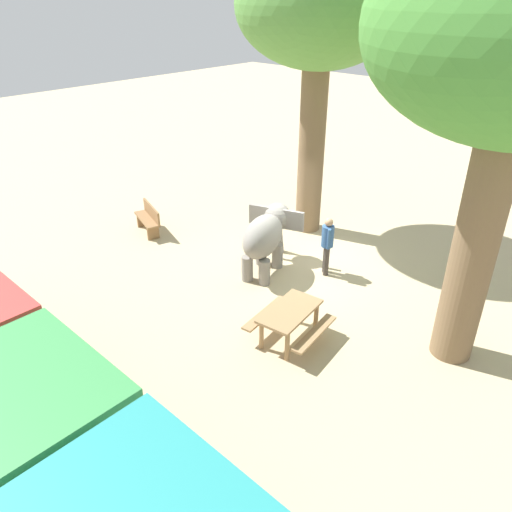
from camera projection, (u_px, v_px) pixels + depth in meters
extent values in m
plane|color=tan|center=(298.00, 264.00, 13.59)|extent=(60.00, 60.00, 0.00)
cylinder|color=gray|center=(261.00, 252.00, 13.49)|extent=(0.30, 0.30, 0.69)
cylinder|color=gray|center=(277.00, 256.00, 13.33)|extent=(0.30, 0.30, 0.69)
cylinder|color=gray|center=(247.00, 268.00, 12.72)|extent=(0.30, 0.30, 0.69)
cylinder|color=gray|center=(264.00, 272.00, 12.56)|extent=(0.30, 0.30, 0.69)
ellipsoid|color=gray|center=(263.00, 236.00, 12.66)|extent=(1.42, 1.93, 1.04)
sphere|color=gray|center=(277.00, 216.00, 13.46)|extent=(0.74, 0.74, 0.74)
cone|color=gray|center=(280.00, 233.00, 14.00)|extent=(0.23, 0.23, 1.16)
cube|color=gray|center=(260.00, 215.00, 13.53)|extent=(0.60, 0.29, 0.55)
cube|color=gray|center=(293.00, 221.00, 13.20)|extent=(0.60, 0.29, 0.55)
cylinder|color=#3F3833|center=(326.00, 261.00, 12.92)|extent=(0.14, 0.14, 0.82)
cylinder|color=#3F3833|center=(325.00, 258.00, 13.07)|extent=(0.14, 0.14, 0.82)
cylinder|color=#33598C|center=(328.00, 236.00, 12.66)|extent=(0.32, 0.32, 0.58)
sphere|color=tan|center=(329.00, 222.00, 12.46)|extent=(0.22, 0.22, 0.22)
cylinder|color=#33598C|center=(329.00, 239.00, 12.47)|extent=(0.09, 0.09, 0.55)
cylinder|color=#33598C|center=(327.00, 232.00, 12.83)|extent=(0.09, 0.09, 0.55)
cylinder|color=brown|center=(474.00, 251.00, 9.17)|extent=(0.82, 0.82, 4.86)
cylinder|color=brown|center=(311.00, 149.00, 14.43)|extent=(0.77, 0.77, 5.15)
ellipsoid|color=#569342|center=(320.00, 4.00, 12.59)|extent=(4.62, 4.23, 3.27)
cube|color=olive|center=(147.00, 219.00, 15.17)|extent=(1.45, 0.82, 0.06)
cube|color=olive|center=(152.00, 211.00, 15.13)|extent=(1.35, 0.50, 0.40)
cube|color=olive|center=(153.00, 233.00, 14.88)|extent=(0.19, 0.37, 0.42)
cube|color=olive|center=(143.00, 220.00, 15.69)|extent=(0.19, 0.37, 0.42)
cube|color=#9E7A51|center=(290.00, 311.00, 10.35)|extent=(0.99, 1.59, 0.06)
cylinder|color=#9E7A51|center=(291.00, 308.00, 11.12)|extent=(0.10, 0.10, 0.72)
cylinder|color=#9E7A51|center=(316.00, 318.00, 10.80)|extent=(0.10, 0.10, 0.72)
cylinder|color=#9E7A51|center=(261.00, 335.00, 10.27)|extent=(0.10, 0.10, 0.72)
cylinder|color=#9E7A51|center=(287.00, 346.00, 9.94)|extent=(0.10, 0.10, 0.72)
cube|color=#9E7A51|center=(266.00, 313.00, 10.81)|extent=(0.44, 1.52, 0.05)
cube|color=#9E7A51|center=(315.00, 333.00, 10.18)|extent=(0.44, 1.52, 0.05)
cylinder|color=gray|center=(146.00, 506.00, 5.97)|extent=(0.10, 0.10, 2.40)
cube|color=#59514C|center=(23.00, 476.00, 6.57)|extent=(2.00, 1.80, 2.00)
cylinder|color=gray|center=(46.00, 399.00, 7.53)|extent=(0.10, 0.10, 2.40)
cylinder|color=gray|center=(110.00, 467.00, 6.45)|extent=(0.10, 0.10, 2.40)
cylinder|color=gray|center=(23.00, 374.00, 8.00)|extent=(0.10, 0.10, 2.40)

